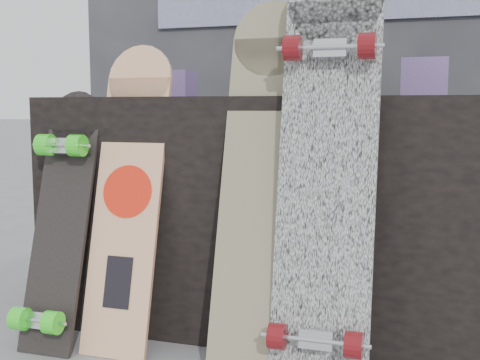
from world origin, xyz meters
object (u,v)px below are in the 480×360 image
(longboard_celtic, at_px, (262,171))
(longboard_cascadia, at_px, (327,159))
(longboard_geisha, at_px, (129,188))
(skateboard_dark, at_px, (59,216))
(vendor_table, at_px, (280,212))

(longboard_celtic, relative_size, longboard_cascadia, 0.91)
(longboard_geisha, height_order, skateboard_dark, longboard_geisha)
(longboard_celtic, bearing_deg, vendor_table, 94.37)
(vendor_table, height_order, longboard_celtic, longboard_celtic)
(longboard_cascadia, bearing_deg, vendor_table, 119.81)
(longboard_geisha, bearing_deg, skateboard_dark, -162.94)
(skateboard_dark, bearing_deg, vendor_table, 32.10)
(vendor_table, bearing_deg, longboard_cascadia, -60.19)
(vendor_table, bearing_deg, skateboard_dark, -147.90)
(longboard_geisha, distance_m, longboard_celtic, 0.45)
(longboard_cascadia, xyz_separation_m, skateboard_dark, (-0.86, -0.01, -0.21))
(longboard_celtic, distance_m, longboard_cascadia, 0.21)
(skateboard_dark, bearing_deg, longboard_geisha, 17.06)
(longboard_geisha, relative_size, longboard_celtic, 0.89)
(longboard_geisha, relative_size, longboard_cascadia, 0.81)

